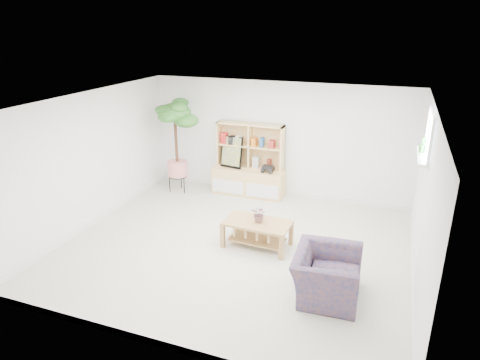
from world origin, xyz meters
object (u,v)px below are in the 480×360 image
(storage_unit, at_px, (249,160))
(coffee_table, at_px, (257,234))
(floor_tree, at_px, (176,147))
(armchair, at_px, (327,272))

(storage_unit, relative_size, coffee_table, 1.42)
(storage_unit, distance_m, floor_tree, 1.56)
(floor_tree, bearing_deg, armchair, -36.23)
(floor_tree, xyz_separation_m, armchair, (3.68, -2.70, -0.64))
(storage_unit, bearing_deg, coffee_table, -67.11)
(floor_tree, bearing_deg, coffee_table, -35.86)
(coffee_table, xyz_separation_m, armchair, (1.30, -0.98, 0.15))
(floor_tree, bearing_deg, storage_unit, 14.35)
(storage_unit, relative_size, floor_tree, 0.76)
(floor_tree, height_order, armchair, floor_tree)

